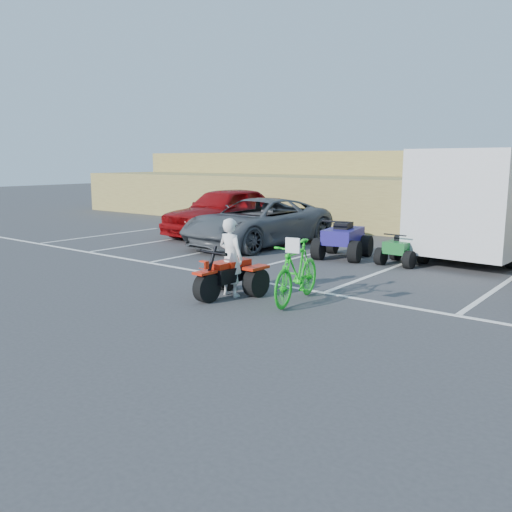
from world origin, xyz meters
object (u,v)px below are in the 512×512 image
Objects in this scene: rider at (231,257)px; green_dirt_bike at (297,272)px; red_car at (225,211)px; grey_pickup at (258,222)px; quad_atv_green at (402,264)px; cargo_trailer at (495,199)px; red_trike_atv at (226,297)px; quad_atv_blue at (343,258)px.

rider is 0.79× the size of green_dirt_bike.
rider is at bearing -173.60° from green_dirt_bike.
red_car is at bearing 128.96° from green_dirt_bike.
grey_pickup is 5.01m from quad_atv_green.
cargo_trailer reaches higher than red_car.
rider is 1.20× the size of quad_atv_green.
green_dirt_bike is 0.39× the size of red_car.
red_trike_atv is 1.16× the size of quad_atv_green.
quad_atv_blue is (-0.33, 5.32, 0.00)m from red_trike_atv.
red_car reaches higher than green_dirt_bike.
rider is at bearing -47.91° from red_car.
cargo_trailer is at bearing 9.32° from red_car.
rider is 9.03m from red_car.
grey_pickup is 3.36m from quad_atv_blue.
red_car is 3.00× the size of quad_atv_blue.
cargo_trailer is 4.97× the size of quad_atv_green.
quad_atv_blue is (5.71, -1.53, -0.87)m from red_car.
green_dirt_bike reaches higher than quad_atv_blue.
red_trike_atv is 0.23× the size of cargo_trailer.
green_dirt_bike is 4.93m from quad_atv_green.
red_car is at bearing 154.11° from quad_atv_blue.
quad_atv_green is (7.40, -1.41, -0.87)m from red_car.
red_car is (-6.04, 6.86, 0.87)m from red_trike_atv.
rider reaches higher than green_dirt_bike.
green_dirt_bike is 0.30× the size of cargo_trailer.
rider reaches higher than red_trike_atv.
grey_pickup is 2.73m from red_car.
cargo_trailer reaches higher than quad_atv_blue.
grey_pickup is at bearing 124.65° from red_trike_atv.
rider is 0.92× the size of quad_atv_blue.
quad_atv_blue is at bearing -14.97° from red_car.
green_dirt_bike is at bearing 24.78° from red_trike_atv.
rider is 6.58m from grey_pickup.
cargo_trailer reaches higher than green_dirt_bike.
red_trike_atv is at bearing -167.92° from green_dirt_bike.
rider is (0.01, 0.15, 0.78)m from red_trike_atv.
grey_pickup is (-3.60, 5.51, -0.04)m from rider.
quad_atv_green is (1.69, 0.12, 0.00)m from quad_atv_blue.
red_car is 0.79× the size of cargo_trailer.
quad_atv_green is at bearing 78.23° from red_trike_atv.
cargo_trailer is 3.59m from quad_atv_green.
rider is at bearing -102.08° from quad_atv_green.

